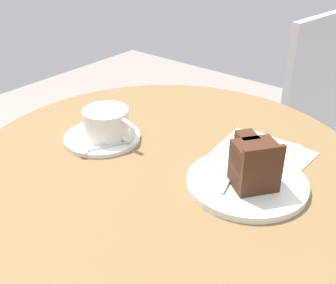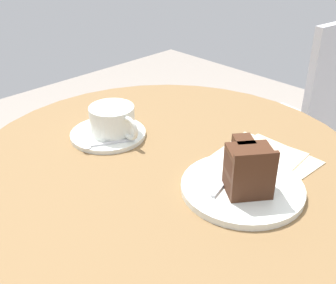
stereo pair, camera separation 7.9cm
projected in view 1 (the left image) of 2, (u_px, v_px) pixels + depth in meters
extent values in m
cylinder|color=brown|center=(166.00, 165.00, 0.82)|extent=(0.77, 0.77, 0.03)
cylinder|color=silver|center=(102.00, 137.00, 0.88)|extent=(0.16, 0.16, 0.01)
cylinder|color=silver|center=(106.00, 123.00, 0.86)|extent=(0.09, 0.09, 0.06)
cylinder|color=beige|center=(105.00, 110.00, 0.85)|extent=(0.08, 0.08, 0.00)
torus|color=silver|center=(125.00, 131.00, 0.83)|extent=(0.05, 0.01, 0.05)
cube|color=silver|center=(109.00, 146.00, 0.83)|extent=(0.05, 0.08, 0.00)
ellipsoid|color=silver|center=(83.00, 151.00, 0.81)|extent=(0.02, 0.02, 0.00)
cylinder|color=silver|center=(247.00, 182.00, 0.73)|extent=(0.21, 0.21, 0.01)
cube|color=#422619|center=(253.00, 178.00, 0.70)|extent=(0.09, 0.09, 0.03)
cube|color=#422619|center=(244.00, 166.00, 0.74)|extent=(0.05, 0.05, 0.03)
cube|color=#422314|center=(254.00, 168.00, 0.70)|extent=(0.09, 0.09, 0.01)
cube|color=#422314|center=(245.00, 157.00, 0.73)|extent=(0.05, 0.05, 0.01)
cube|color=#422619|center=(256.00, 158.00, 0.69)|extent=(0.09, 0.09, 0.03)
cube|color=#422619|center=(246.00, 147.00, 0.72)|extent=(0.05, 0.05, 0.03)
cube|color=#422314|center=(257.00, 147.00, 0.68)|extent=(0.09, 0.09, 0.01)
cube|color=#422314|center=(248.00, 137.00, 0.71)|extent=(0.05, 0.05, 0.01)
cube|color=#422314|center=(262.00, 172.00, 0.67)|extent=(0.05, 0.06, 0.09)
cube|color=silver|center=(231.00, 175.00, 0.74)|extent=(0.04, 0.12, 0.00)
cube|color=silver|center=(242.00, 154.00, 0.80)|extent=(0.03, 0.04, 0.00)
cube|color=beige|center=(264.00, 156.00, 0.82)|extent=(0.16, 0.16, 0.00)
cube|color=beige|center=(255.00, 151.00, 0.83)|extent=(0.16, 0.16, 0.00)
cylinder|color=#BCBCC1|center=(250.00, 149.00, 1.87)|extent=(0.02, 0.02, 0.42)
cylinder|color=#BCBCC1|center=(200.00, 176.00, 1.68)|extent=(0.02, 0.02, 0.42)
cylinder|color=#BCBCC1|center=(316.00, 179.00, 1.66)|extent=(0.02, 0.02, 0.42)
cylinder|color=#BCBCC1|center=(267.00, 214.00, 1.47)|extent=(0.02, 0.02, 0.42)
cube|color=#BCBCC1|center=(264.00, 129.00, 1.56)|extent=(0.43, 0.43, 0.02)
cube|color=#BCBCC1|center=(317.00, 83.00, 1.34)|extent=(0.08, 0.36, 0.44)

